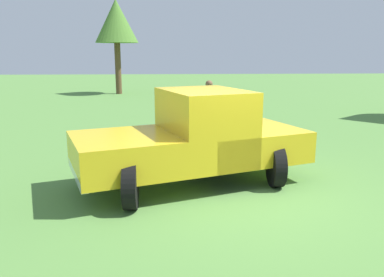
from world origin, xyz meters
The scene contains 4 objects.
ground_plane centered at (0.00, 0.00, 0.00)m, with size 80.00×80.00×0.00m, color #54843D.
pickup_truck centered at (0.70, 0.78, 0.94)m, with size 3.20×4.76×1.82m.
person_bystander centered at (5.22, 0.10, 0.95)m, with size 0.34×0.33×1.68m.
tree_back_right centered at (17.84, 4.37, 4.27)m, with size 2.57×2.57×5.60m.
Camera 1 is at (-6.59, 1.33, 2.51)m, focal length 36.57 mm.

